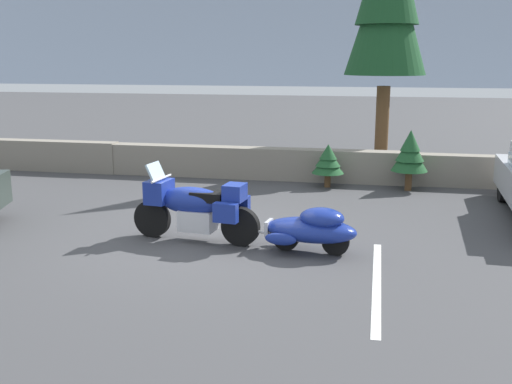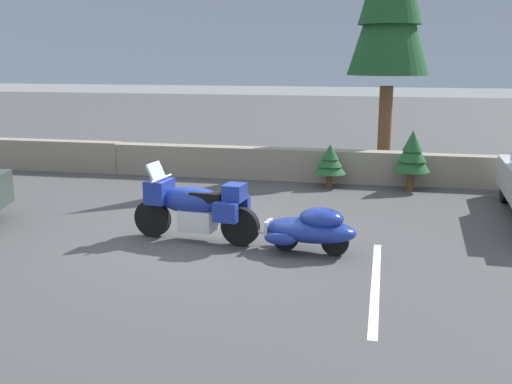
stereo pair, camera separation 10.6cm
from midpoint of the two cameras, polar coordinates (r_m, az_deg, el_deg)
ground_plane at (r=10.59m, az=-5.58°, el=-4.48°), size 80.00×80.00×0.00m
stone_guard_wall at (r=15.70m, az=-0.39°, el=2.75°), size 24.00×0.53×0.84m
distant_ridgeline at (r=105.29m, az=10.18°, el=15.15°), size 240.00×80.00×16.00m
touring_motorcycle at (r=10.36m, az=-6.11°, el=-1.32°), size 2.31×0.91×1.33m
car_shaped_trailer at (r=9.77m, az=4.94°, el=-3.43°), size 2.23×0.89×0.76m
pine_sapling_near at (r=14.71m, az=6.62°, el=2.99°), size 0.78×0.78×1.06m
pine_sapling_farther at (r=14.65m, az=14.16°, el=3.61°), size 0.86×0.86×1.44m
parking_stripe_marker at (r=8.74m, az=11.01°, el=-8.42°), size 0.12×3.60×0.01m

